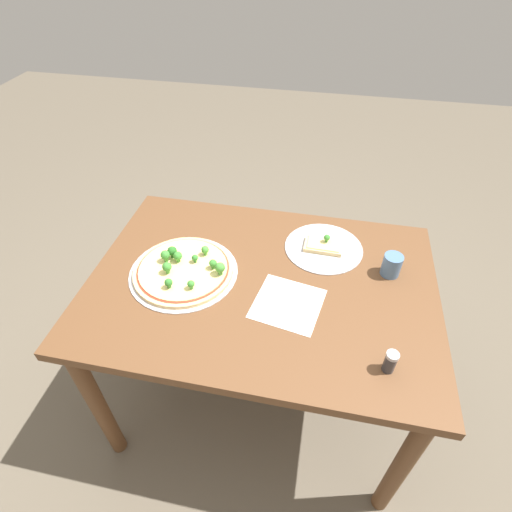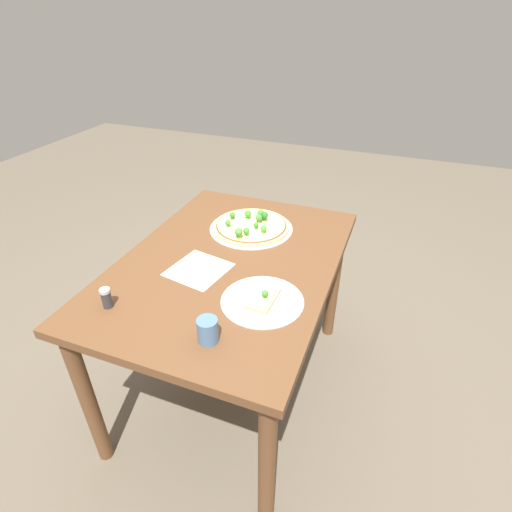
{
  "view_description": "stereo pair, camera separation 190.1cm",
  "coord_description": "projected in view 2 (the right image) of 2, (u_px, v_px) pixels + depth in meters",
  "views": [
    {
      "loc": [
        -0.18,
        0.97,
        1.78
      ],
      "look_at": [
        0.04,
        -0.1,
        0.79
      ],
      "focal_mm": 28.0,
      "sensor_mm": 36.0,
      "label": 1
    },
    {
      "loc": [
        -1.25,
        -0.6,
        1.68
      ],
      "look_at": [
        0.04,
        -0.1,
        0.79
      ],
      "focal_mm": 28.0,
      "sensor_mm": 36.0,
      "label": 2
    }
  ],
  "objects": [
    {
      "name": "ground_plane",
      "position": [
        234.0,
        383.0,
        2.07
      ],
      "size": [
        8.0,
        8.0,
        0.0
      ],
      "primitive_type": "plane",
      "color": "brown"
    },
    {
      "name": "dining_table",
      "position": [
        230.0,
        280.0,
        1.71
      ],
      "size": [
        1.22,
        0.86,
        0.77
      ],
      "color": "brown",
      "rests_on": "ground_plane"
    },
    {
      "name": "pizza_tray_whole",
      "position": [
        251.0,
        226.0,
        1.87
      ],
      "size": [
        0.39,
        0.39,
        0.07
      ],
      "color": "#B7B7BC",
      "rests_on": "dining_table"
    },
    {
      "name": "pizza_tray_slice",
      "position": [
        262.0,
        300.0,
        1.42
      ],
      "size": [
        0.3,
        0.3,
        0.06
      ],
      "color": "#B7B7BC",
      "rests_on": "dining_table"
    },
    {
      "name": "drinking_cup",
      "position": [
        208.0,
        330.0,
        1.24
      ],
      "size": [
        0.07,
        0.07,
        0.08
      ],
      "primitive_type": "cylinder",
      "color": "#4C7099",
      "rests_on": "dining_table"
    },
    {
      "name": "condiment_shaker",
      "position": [
        106.0,
        298.0,
        1.38
      ],
      "size": [
        0.04,
        0.04,
        0.08
      ],
      "color": "#333338",
      "rests_on": "dining_table"
    },
    {
      "name": "paper_menu",
      "position": [
        199.0,
        269.0,
        1.6
      ],
      "size": [
        0.25,
        0.25,
        0.0
      ],
      "primitive_type": "cube",
      "rotation": [
        0.0,
        0.0,
        -0.18
      ],
      "color": "white",
      "rests_on": "dining_table"
    }
  ]
}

